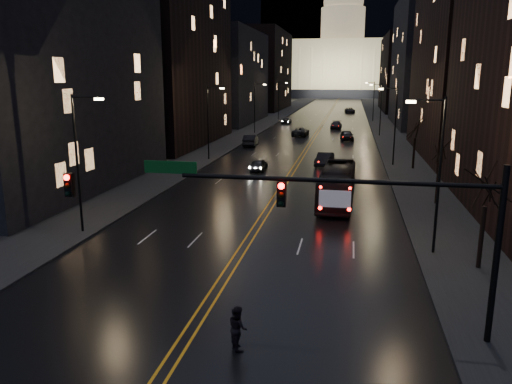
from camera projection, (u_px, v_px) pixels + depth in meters
The scene contains 37 objects.
ground at pixel (199, 318), 21.21m from camera, with size 900.00×900.00×0.00m, color black.
road at pixel (330, 112), 145.67m from camera, with size 20.00×320.00×0.02m, color black.
sidewalk_left at pixel (283, 111), 148.18m from camera, with size 8.00×320.00×0.16m, color black.
sidewalk_right at pixel (379, 112), 143.12m from camera, with size 8.00×320.00×0.16m, color black.
center_line at pixel (330, 112), 145.66m from camera, with size 0.62×320.00×0.01m, color orange.
building_left_near at pixel (39, 65), 43.59m from camera, with size 12.00×28.00×22.00m, color black.
building_left_mid at pixel (168, 49), 73.55m from camera, with size 12.00×30.00×28.00m, color black.
building_left_far at pixel (229, 77), 110.83m from camera, with size 12.00×34.00×20.00m, color black.
building_left_dist at pixel (265, 70), 156.34m from camera, with size 12.00×40.00×24.00m, color black.
building_right_tall at pixel (480, 2), 61.00m from camera, with size 12.00×30.00×38.00m, color black.
building_right_mid at pixel (427, 62), 102.56m from camera, with size 12.00×34.00×26.00m, color black.
building_right_dist at pixel (404, 74), 148.97m from camera, with size 12.00×40.00×22.00m, color black.
mountain_ridge at pixel (403, 0), 363.13m from camera, with size 520.00×60.00×130.00m, color black.
capitol at pixel (341, 63), 256.69m from camera, with size 90.00×50.00×58.50m.
traffic_signal at pixel (344, 209), 18.99m from camera, with size 17.29×0.45×7.00m.
streetlamp_right_near at pixel (437, 168), 27.68m from camera, with size 2.13×0.25×9.00m.
streetlamp_left_near at pixel (79, 157), 31.60m from camera, with size 2.13×0.25×9.00m.
streetlamp_right_mid at pixel (394, 122), 56.41m from camera, with size 2.13×0.25×9.00m.
streetlamp_left_mid at pixel (209, 119), 60.32m from camera, with size 2.13×0.25×9.00m.
streetlamp_right_far at pixel (380, 107), 85.13m from camera, with size 2.13×0.25×9.00m.
streetlamp_left_far at pixel (256, 105), 89.04m from camera, with size 2.13×0.25×9.00m.
streetlamp_right_dist at pixel (373, 99), 113.85m from camera, with size 2.13×0.25×9.00m.
streetlamp_left_dist at pixel (279, 98), 117.76m from camera, with size 2.13×0.25×9.00m.
tree_right_near at pixel (487, 187), 25.50m from camera, with size 2.40×2.40×6.65m.
tree_right_mid at pixel (440, 149), 38.90m from camera, with size 2.40×2.40×6.65m.
tree_right_far at pixel (416, 129), 54.22m from camera, with size 2.40×2.40×6.65m.
bus at pixel (337, 185), 40.24m from camera, with size 2.53×10.82×3.01m, color black.
oncoming_car_a at pixel (259, 165), 54.40m from camera, with size 1.58×3.93×1.34m, color black.
oncoming_car_b at pixel (251, 140), 74.08m from camera, with size 1.79×5.12×1.69m, color black.
oncoming_car_c at pixel (301, 131), 86.83m from camera, with size 2.47×5.36×1.49m, color black.
oncoming_car_d at pixel (286, 121), 108.94m from camera, with size 1.87×4.60×1.34m, color black.
receding_car_a at pixel (324, 159), 57.62m from camera, with size 1.59×4.56×1.50m, color black.
receding_car_b at pixel (347, 135), 80.49m from camera, with size 1.93×4.80×1.63m, color black.
receding_car_c at pixel (336, 125), 98.25m from camera, with size 2.11×5.19×1.51m, color black.
receding_car_d at pixel (350, 110), 141.71m from camera, with size 2.54×5.51×1.53m, color black.
pedestrian_a at pixel (236, 329), 18.74m from camera, with size 0.58×0.38×1.59m, color black.
pedestrian_b at pixel (238, 327), 18.71m from camera, with size 0.83×0.45×1.70m, color black.
Camera 1 is at (6.01, -18.66, 10.02)m, focal length 35.00 mm.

